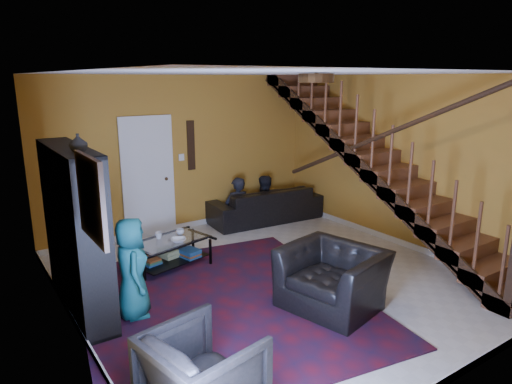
% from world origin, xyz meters
% --- Properties ---
extents(floor, '(5.50, 5.50, 0.00)m').
position_xyz_m(floor, '(0.00, 0.00, 0.00)').
color(floor, beige).
rests_on(floor, ground).
extents(room, '(5.50, 5.50, 5.50)m').
position_xyz_m(room, '(-1.33, 1.33, 0.05)').
color(room, '#AD7126').
rests_on(room, ground).
extents(staircase, '(0.95, 5.02, 3.18)m').
position_xyz_m(staircase, '(2.12, -0.00, 1.40)').
color(staircase, brown).
rests_on(staircase, floor).
extents(bookshelf, '(0.35, 1.80, 2.00)m').
position_xyz_m(bookshelf, '(-2.40, 0.60, 0.96)').
color(bookshelf, black).
rests_on(bookshelf, floor).
extents(door, '(0.82, 0.05, 2.05)m').
position_xyz_m(door, '(-0.70, 2.73, 1.02)').
color(door, silver).
rests_on(door, floor).
extents(framed_picture, '(0.04, 0.74, 0.74)m').
position_xyz_m(framed_picture, '(-2.57, -0.90, 1.75)').
color(framed_picture, maroon).
rests_on(framed_picture, room).
extents(wall_hanging, '(0.14, 0.03, 0.90)m').
position_xyz_m(wall_hanging, '(0.15, 2.73, 1.55)').
color(wall_hanging, black).
rests_on(wall_hanging, room).
extents(ceiling_fixture, '(0.40, 0.40, 0.10)m').
position_xyz_m(ceiling_fixture, '(0.00, -0.80, 2.74)').
color(ceiling_fixture, '#3F2814').
rests_on(ceiling_fixture, room).
extents(rug, '(3.87, 4.26, 0.02)m').
position_xyz_m(rug, '(-0.92, -0.23, 0.01)').
color(rug, '#420B16').
rests_on(rug, floor).
extents(sofa, '(2.30, 1.05, 0.65)m').
position_xyz_m(sofa, '(1.50, 2.30, 0.33)').
color(sofa, black).
rests_on(sofa, floor).
extents(armchair_left, '(0.98, 0.97, 0.77)m').
position_xyz_m(armchair_left, '(-2.05, -1.84, 0.39)').
color(armchair_left, black).
rests_on(armchair_left, floor).
extents(armchair_right, '(1.24, 1.34, 0.74)m').
position_xyz_m(armchair_right, '(0.14, -1.04, 0.37)').
color(armchair_right, black).
rests_on(armchair_right, floor).
extents(person_adult_a, '(0.54, 0.39, 1.38)m').
position_xyz_m(person_adult_a, '(0.90, 2.35, 0.24)').
color(person_adult_a, black).
rests_on(person_adult_a, sofa).
extents(person_adult_b, '(0.67, 0.53, 1.34)m').
position_xyz_m(person_adult_b, '(1.50, 2.35, 0.22)').
color(person_adult_b, black).
rests_on(person_adult_b, sofa).
extents(person_child, '(0.50, 0.66, 1.21)m').
position_xyz_m(person_child, '(-1.95, 0.08, 0.61)').
color(person_child, '#175558').
rests_on(person_child, armchair_left).
extents(coffee_table, '(1.22, 0.89, 0.42)m').
position_xyz_m(coffee_table, '(-0.99, 1.21, 0.24)').
color(coffee_table, black).
rests_on(coffee_table, floor).
extents(cup_a, '(0.14, 0.14, 0.09)m').
position_xyz_m(cup_a, '(-0.76, 1.33, 0.46)').
color(cup_a, '#999999').
rests_on(cup_a, coffee_table).
extents(cup_b, '(0.12, 0.12, 0.10)m').
position_xyz_m(cup_b, '(-1.10, 1.35, 0.47)').
color(cup_b, '#999999').
rests_on(cup_b, coffee_table).
extents(bowl, '(0.28, 0.28, 0.05)m').
position_xyz_m(bowl, '(-0.92, 1.06, 0.45)').
color(bowl, '#999999').
rests_on(bowl, coffee_table).
extents(vase, '(0.18, 0.18, 0.19)m').
position_xyz_m(vase, '(-2.41, 0.10, 2.10)').
color(vase, '#999999').
rests_on(vase, bookshelf).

